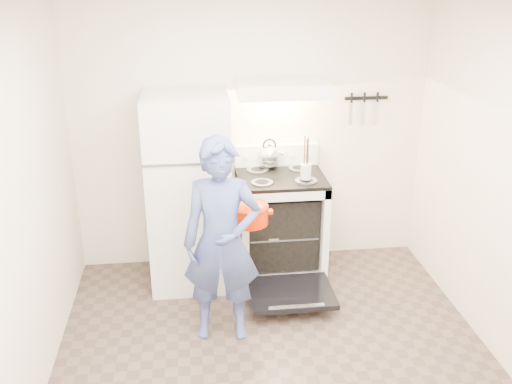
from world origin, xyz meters
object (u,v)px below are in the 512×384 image
at_px(tea_kettle, 269,154).
at_px(dutch_oven, 249,215).
at_px(person, 222,242).
at_px(refrigerator, 189,191).
at_px(stove_body, 280,226).

distance_m(tea_kettle, dutch_oven, 0.88).
xyz_separation_m(tea_kettle, person, (-0.51, -1.12, -0.30)).
distance_m(refrigerator, stove_body, 0.90).
bearing_deg(tea_kettle, refrigerator, -161.59).
relative_size(refrigerator, stove_body, 1.85).
height_order(stove_body, tea_kettle, tea_kettle).
distance_m(tea_kettle, person, 1.26).
height_order(tea_kettle, person, person).
distance_m(refrigerator, dutch_oven, 0.72).
xyz_separation_m(tea_kettle, dutch_oven, (-0.27, -0.80, -0.24)).
bearing_deg(dutch_oven, stove_body, 59.03).
relative_size(refrigerator, tea_kettle, 6.22).
xyz_separation_m(person, dutch_oven, (0.24, 0.32, 0.06)).
distance_m(refrigerator, person, 0.90).
bearing_deg(refrigerator, tea_kettle, 18.41).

